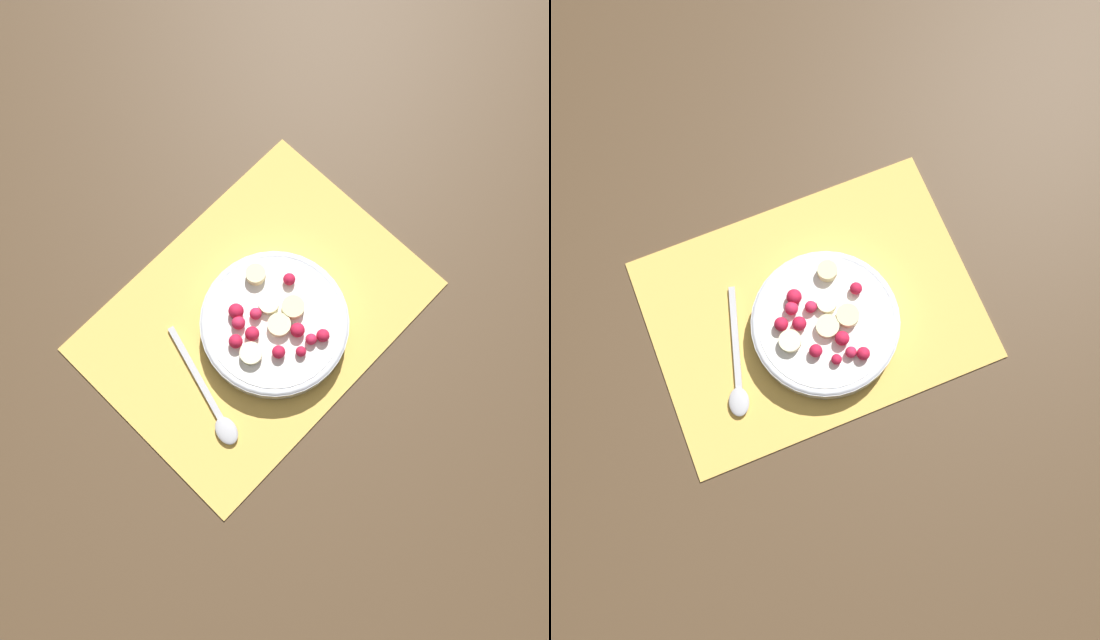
{
  "view_description": "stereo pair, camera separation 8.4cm",
  "coord_description": "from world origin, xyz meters",
  "views": [
    {
      "loc": [
        0.14,
        0.17,
        0.87
      ],
      "look_at": [
        -0.01,
        0.03,
        0.05
      ],
      "focal_mm": 35.0,
      "sensor_mm": 36.0,
      "label": 1
    },
    {
      "loc": [
        0.07,
        0.22,
        0.87
      ],
      "look_at": [
        -0.01,
        0.03,
        0.05
      ],
      "focal_mm": 35.0,
      "sensor_mm": 36.0,
      "label": 2
    }
  ],
  "objects": [
    {
      "name": "placemat",
      "position": [
        0.0,
        0.0,
        0.0
      ],
      "size": [
        0.46,
        0.33,
        0.01
      ],
      "color": "#E0B251",
      "rests_on": "ground_plane"
    },
    {
      "name": "ground_plane",
      "position": [
        0.0,
        0.0,
        0.0
      ],
      "size": [
        3.0,
        3.0,
        0.0
      ],
      "primitive_type": "plane",
      "color": "#4C3823"
    },
    {
      "name": "spoon",
      "position": [
        0.13,
        0.05,
        0.01
      ],
      "size": [
        0.07,
        0.19,
        0.01
      ],
      "rotation": [
        0.0,
        0.0,
        7.58
      ],
      "color": "#B2B2B7",
      "rests_on": "placemat"
    },
    {
      "name": "fruit_bowl",
      "position": [
        -0.01,
        0.03,
        0.03
      ],
      "size": [
        0.21,
        0.21,
        0.06
      ],
      "color": "silver",
      "rests_on": "placemat"
    }
  ]
}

